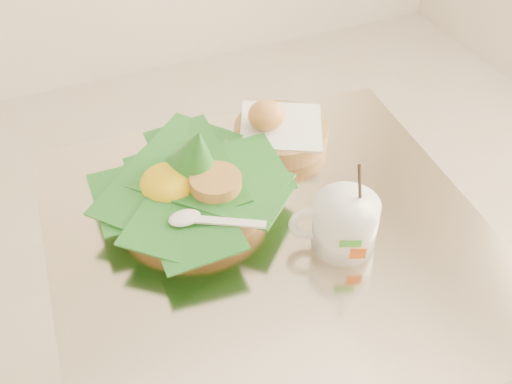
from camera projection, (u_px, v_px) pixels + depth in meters
name	position (u px, v px, depth m)	size (l,w,h in m)	color
cafe_table	(269.00, 321.00, 1.18)	(0.75, 0.75, 0.75)	gray
rice_basket	(191.00, 183.00, 1.07)	(0.32, 0.32, 0.16)	tan
bread_basket	(279.00, 130.00, 1.21)	(0.20, 0.20, 0.09)	tan
coffee_mug	(343.00, 223.00, 0.99)	(0.14, 0.11, 0.17)	white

